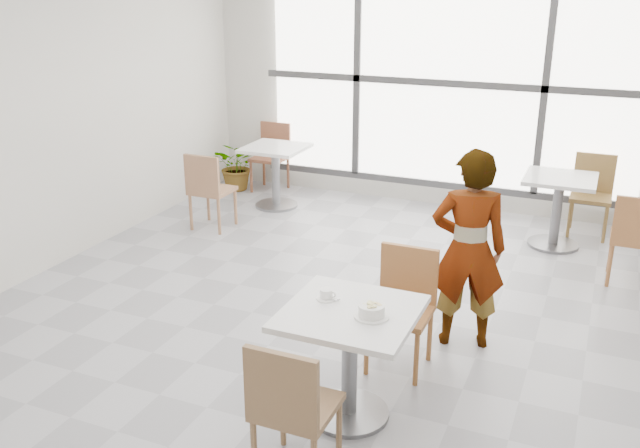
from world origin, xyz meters
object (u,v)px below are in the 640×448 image
at_px(coffee_cup, 327,295).
at_px(bg_table_right, 558,201).
at_px(oatmeal_bowl, 372,311).
at_px(chair_far, 404,300).
at_px(bg_table_left, 276,168).
at_px(bg_chair_right_near, 636,234).
at_px(bg_chair_left_far, 272,152).
at_px(bg_chair_right_far, 592,189).
at_px(person, 468,250).
at_px(chair_near, 290,404).
at_px(plant_left, 238,166).
at_px(bg_chair_left_near, 208,186).
at_px(main_table, 350,343).

relative_size(coffee_cup, bg_table_right, 0.21).
bearing_deg(oatmeal_bowl, chair_far, 91.89).
distance_m(bg_table_left, bg_chair_right_near, 4.08).
xyz_separation_m(bg_chair_left_far, bg_chair_right_far, (3.94, -0.14, 0.00)).
bearing_deg(person, bg_table_left, -57.33).
height_order(person, bg_chair_right_far, person).
relative_size(chair_far, person, 0.57).
height_order(coffee_cup, bg_table_right, coffee_cup).
xyz_separation_m(chair_near, bg_chair_right_near, (1.73, 3.54, 0.00)).
relative_size(bg_table_right, plant_left, 1.16).
xyz_separation_m(bg_chair_left_near, bg_chair_right_near, (4.31, 0.23, 0.00)).
relative_size(chair_far, coffee_cup, 5.47).
bearing_deg(person, chair_near, 57.61).
xyz_separation_m(chair_far, bg_chair_right_near, (1.53, 2.08, 0.00)).
bearing_deg(main_table, chair_near, -96.27).
relative_size(main_table, oatmeal_bowl, 3.81).
relative_size(oatmeal_bowl, bg_chair_left_far, 0.24).
bearing_deg(plant_left, bg_table_left, -28.79).
bearing_deg(chair_far, chair_near, -97.68).
height_order(main_table, bg_chair_left_near, bg_chair_left_near).
bearing_deg(coffee_cup, chair_near, -81.53).
bearing_deg(bg_chair_right_near, plant_left, -14.38).
height_order(chair_near, oatmeal_bowl, chair_near).
distance_m(oatmeal_bowl, bg_table_right, 3.73).
bearing_deg(chair_near, person, -105.78).
height_order(oatmeal_bowl, person, person).
distance_m(person, bg_chair_left_near, 3.43).
height_order(chair_far, bg_chair_left_near, same).
distance_m(bg_table_right, bg_chair_right_near, 1.06).
bearing_deg(bg_chair_left_far, coffee_cup, -58.96).
relative_size(oatmeal_bowl, coffee_cup, 1.32).
xyz_separation_m(chair_far, plant_left, (-3.24, 3.31, -0.18)).
bearing_deg(oatmeal_bowl, bg_chair_right_near, 62.44).
bearing_deg(bg_table_right, bg_chair_left_far, 169.30).
height_order(chair_far, bg_chair_right_near, same).
height_order(person, bg_chair_left_far, person).
bearing_deg(coffee_cup, chair_far, 65.12).
bearing_deg(bg_chair_left_near, bg_chair_right_far, -158.22).
xyz_separation_m(chair_near, bg_table_right, (0.99, 4.31, -0.01)).
distance_m(bg_table_right, bg_chair_left_near, 3.71).
distance_m(chair_far, bg_chair_right_far, 3.57).
bearing_deg(bg_table_left, bg_chair_right_far, 8.24).
bearing_deg(bg_table_right, coffee_cup, -107.45).
height_order(bg_chair_left_near, bg_chair_left_far, same).
height_order(chair_far, bg_table_left, chair_far).
xyz_separation_m(person, bg_chair_left_far, (-3.19, 3.07, -0.27)).
bearing_deg(coffee_cup, bg_table_left, 121.20).
height_order(oatmeal_bowl, bg_table_left, oatmeal_bowl).
xyz_separation_m(coffee_cup, bg_table_left, (-2.16, 3.56, -0.29)).
height_order(main_table, bg_table_left, same).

